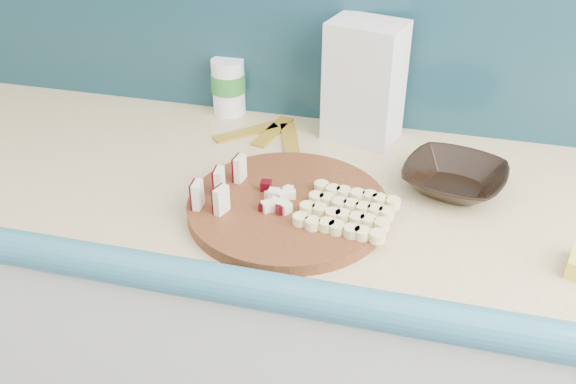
# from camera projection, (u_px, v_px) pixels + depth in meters

# --- Properties ---
(kitchen_counter) EXTENTS (2.20, 0.63, 0.91)m
(kitchen_counter) POSITION_uv_depth(u_px,v_px,m) (254.00, 347.00, 1.46)
(kitchen_counter) COLOR white
(kitchen_counter) RESTS_ON ground
(backsplash) EXTENTS (2.20, 0.02, 0.50)m
(backsplash) POSITION_uv_depth(u_px,v_px,m) (285.00, 2.00, 1.31)
(backsplash) COLOR teal
(backsplash) RESTS_ON kitchen_counter
(cutting_board) EXTENTS (0.39, 0.39, 0.02)m
(cutting_board) POSITION_uv_depth(u_px,v_px,m) (288.00, 207.00, 1.11)
(cutting_board) COLOR #49200F
(cutting_board) RESTS_ON kitchen_counter
(apple_wedges) EXTENTS (0.06, 0.14, 0.05)m
(apple_wedges) POSITION_uv_depth(u_px,v_px,m) (219.00, 186.00, 1.10)
(apple_wedges) COLOR #F0E7C0
(apple_wedges) RESTS_ON cutting_board
(apple_chunks) EXTENTS (0.06, 0.06, 0.02)m
(apple_chunks) POSITION_uv_depth(u_px,v_px,m) (276.00, 195.00, 1.11)
(apple_chunks) COLOR #F4E4C3
(apple_chunks) RESTS_ON cutting_board
(banana_slices) EXTENTS (0.16, 0.15, 0.02)m
(banana_slices) POSITION_uv_depth(u_px,v_px,m) (347.00, 211.00, 1.07)
(banana_slices) COLOR #F2E294
(banana_slices) RESTS_ON cutting_board
(brown_bowl) EXTENTS (0.22, 0.22, 0.04)m
(brown_bowl) POSITION_uv_depth(u_px,v_px,m) (454.00, 179.00, 1.17)
(brown_bowl) COLOR black
(brown_bowl) RESTS_ON kitchen_counter
(flour_bag) EXTENTS (0.16, 0.13, 0.25)m
(flour_bag) POSITION_uv_depth(u_px,v_px,m) (364.00, 82.00, 1.28)
(flour_bag) COLOR silver
(flour_bag) RESTS_ON kitchen_counter
(canister) EXTENTS (0.08, 0.08, 0.12)m
(canister) POSITION_uv_depth(u_px,v_px,m) (228.00, 85.00, 1.41)
(canister) COLOR white
(canister) RESTS_ON kitchen_counter
(banana_peel) EXTENTS (0.20, 0.17, 0.01)m
(banana_peel) POSITION_uv_depth(u_px,v_px,m) (269.00, 135.00, 1.35)
(banana_peel) COLOR #B28322
(banana_peel) RESTS_ON kitchen_counter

